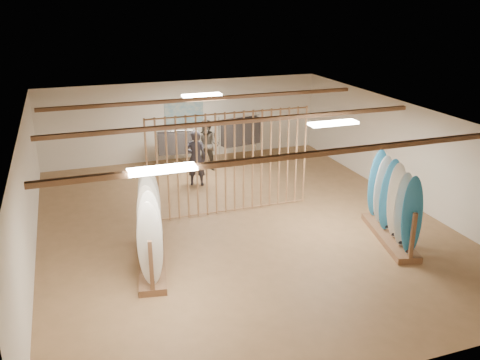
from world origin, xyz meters
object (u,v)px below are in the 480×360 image
object	(u,v)px
rack_right	(392,213)
clothing_rack_a	(175,143)
shopper_a	(196,154)
clothing_rack_b	(241,132)
rack_left	(151,238)
shopper_b	(207,142)

from	to	relation	value
rack_right	clothing_rack_a	bearing A→B (deg)	131.18
rack_right	shopper_a	distance (m)	6.27
clothing_rack_a	clothing_rack_b	bearing A→B (deg)	5.43
rack_left	rack_right	world-z (taller)	rack_right
clothing_rack_b	shopper_b	bearing A→B (deg)	-168.00
rack_right	clothing_rack_a	xyz separation A→B (m)	(-3.70, 7.12, 0.17)
rack_left	clothing_rack_b	xyz separation A→B (m)	(4.36, 6.47, 0.37)
shopper_a	shopper_b	distance (m)	1.45
rack_right	clothing_rack_b	world-z (taller)	rack_right
clothing_rack_b	shopper_a	distance (m)	2.84
rack_right	shopper_b	xyz separation A→B (m)	(-2.73, 6.47, 0.28)
rack_left	clothing_rack_b	size ratio (longest dim) A/B	1.57
rack_left	shopper_a	size ratio (longest dim) A/B	1.28
clothing_rack_a	rack_left	bearing A→B (deg)	-100.72
clothing_rack_b	shopper_b	distance (m)	1.53
shopper_a	clothing_rack_b	bearing A→B (deg)	-118.91
rack_right	shopper_a	xyz separation A→B (m)	(-3.46, 5.22, 0.30)
rack_right	clothing_rack_b	xyz separation A→B (m)	(-1.33, 7.09, 0.37)
rack_left	shopper_a	distance (m)	5.11
clothing_rack_a	shopper_b	size ratio (longest dim) A/B	0.68
rack_right	clothing_rack_b	size ratio (longest dim) A/B	1.58
rack_left	shopper_a	world-z (taller)	rack_left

